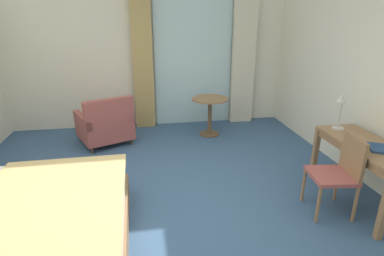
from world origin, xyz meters
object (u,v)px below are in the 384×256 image
round_cafe_table (210,108)px  writing_desk (368,152)px  bed (9,227)px  armchair_by_window (105,125)px  closed_book (382,149)px  desk_lamp (341,105)px  desk_chair (339,170)px

round_cafe_table → writing_desk: bearing=-63.1°
bed → armchair_by_window: bed is taller
bed → round_cafe_table: bearing=47.3°
bed → closed_book: (3.66, 0.05, 0.47)m
desk_lamp → bed: bearing=-169.0°
closed_book → bed: bearing=-153.1°
desk_lamp → closed_book: bearing=-82.3°
round_cafe_table → armchair_by_window: bearing=-176.1°
closed_book → round_cafe_table: (-1.24, 2.56, -0.23)m
closed_book → round_cafe_table: size_ratio=0.38×
desk_chair → round_cafe_table: size_ratio=1.28×
bed → round_cafe_table: 3.57m
writing_desk → desk_lamp: bearing=98.0°
desk_lamp → round_cafe_table: bearing=121.0°
bed → writing_desk: (3.64, 0.21, 0.36)m
desk_chair → round_cafe_table: 2.65m
armchair_by_window → bed: bearing=-103.8°
desk_lamp → closed_book: desk_lamp is taller
closed_book → armchair_by_window: bearing=167.3°
writing_desk → closed_book: closed_book is taller
writing_desk → closed_book: bearing=-83.1°
bed → closed_book: 3.69m
round_cafe_table → desk_chair: bearing=-71.8°
closed_book → armchair_by_window: (-3.04, 2.44, -0.41)m
desk_lamp → closed_book: (0.09, -0.64, -0.30)m
writing_desk → round_cafe_table: bearing=116.9°
desk_lamp → armchair_by_window: desk_lamp is taller
desk_chair → round_cafe_table: (-0.83, 2.52, 0.01)m
armchair_by_window → round_cafe_table: armchair_by_window is taller
writing_desk → desk_lamp: size_ratio=2.86×
closed_book → armchair_by_window: armchair_by_window is taller
desk_chair → round_cafe_table: desk_chair is taller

